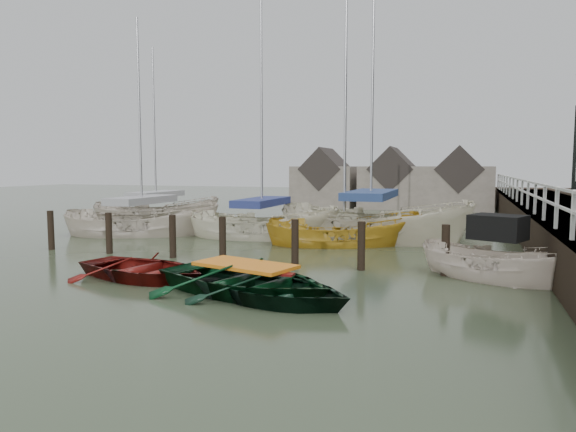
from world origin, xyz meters
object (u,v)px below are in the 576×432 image
at_px(rowboat_dkgreen, 272,301).
at_px(sailboat_c, 344,244).
at_px(rowboat_green, 245,294).
at_px(sailboat_a, 143,233).
at_px(sailboat_b, 262,236).
at_px(sailboat_e, 157,222).
at_px(motorboat, 496,276).
at_px(sailboat_d, 370,238).
at_px(rowboat_red, 144,279).

xyz_separation_m(rowboat_dkgreen, sailboat_c, (-0.36, 8.64, 0.01)).
relative_size(rowboat_green, sailboat_a, 0.43).
distance_m(rowboat_dkgreen, sailboat_b, 10.17).
bearing_deg(sailboat_c, sailboat_e, 47.79).
bearing_deg(motorboat, sailboat_a, 95.19).
xyz_separation_m(sailboat_a, sailboat_e, (-2.16, 4.33, -0.00)).
distance_m(sailboat_b, sailboat_c, 3.72).
height_order(sailboat_c, sailboat_e, sailboat_e).
relative_size(sailboat_a, sailboat_b, 0.95).
height_order(sailboat_a, sailboat_d, sailboat_d).
relative_size(rowboat_green, motorboat, 1.01).
bearing_deg(sailboat_c, motorboat, -154.17).
height_order(motorboat, sailboat_e, sailboat_e).
height_order(rowboat_green, rowboat_dkgreen, rowboat_green).
height_order(rowboat_green, sailboat_d, sailboat_d).
xyz_separation_m(rowboat_green, rowboat_dkgreen, (0.80, -0.36, 0.00)).
bearing_deg(rowboat_red, motorboat, -59.92).
distance_m(motorboat, sailboat_e, 18.58).
height_order(sailboat_b, sailboat_d, sailboat_d).
bearing_deg(sailboat_d, sailboat_c, 165.47).
relative_size(rowboat_red, rowboat_green, 0.87).
xyz_separation_m(rowboat_red, sailboat_e, (-7.47, 11.87, 0.06)).
bearing_deg(sailboat_e, sailboat_b, -135.52).
xyz_separation_m(rowboat_red, rowboat_green, (3.20, -0.62, 0.00)).
xyz_separation_m(sailboat_c, sailboat_e, (-11.11, 4.21, 0.05)).
relative_size(rowboat_red, sailboat_d, 0.29).
bearing_deg(sailboat_e, rowboat_red, -168.11).
relative_size(rowboat_green, sailboat_b, 0.41).
bearing_deg(sailboat_a, sailboat_e, 2.71).
xyz_separation_m(rowboat_green, sailboat_c, (0.44, 8.28, 0.01)).
bearing_deg(motorboat, rowboat_dkgreen, 152.28).
distance_m(rowboat_dkgreen, sailboat_e, 17.22).
xyz_separation_m(motorboat, sailboat_e, (-16.27, 8.98, -0.04)).
relative_size(motorboat, sailboat_b, 0.41).
height_order(rowboat_red, sailboat_a, sailboat_a).
xyz_separation_m(rowboat_green, sailboat_d, (1.16, 9.89, 0.06)).
relative_size(rowboat_green, sailboat_d, 0.33).
bearing_deg(rowboat_green, sailboat_b, 35.13).
xyz_separation_m(sailboat_a, sailboat_d, (9.66, 1.73, -0.00)).
bearing_deg(rowboat_red, sailboat_d, -13.30).
relative_size(rowboat_dkgreen, sailboat_b, 0.36).
bearing_deg(rowboat_green, sailboat_c, 12.38).
bearing_deg(rowboat_red, sailboat_b, 12.01).
bearing_deg(sailboat_e, sailboat_d, -122.69).
distance_m(rowboat_red, rowboat_dkgreen, 4.12).
distance_m(sailboat_a, sailboat_b, 5.35).
xyz_separation_m(sailboat_b, sailboat_e, (-7.45, 3.51, -0.00)).
relative_size(motorboat, sailboat_c, 0.44).
bearing_deg(sailboat_d, rowboat_red, 164.42).
relative_size(sailboat_b, sailboat_e, 1.06).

